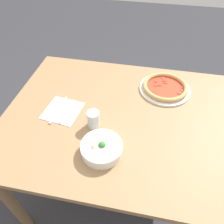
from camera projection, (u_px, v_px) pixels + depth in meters
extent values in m
plane|color=#333338|center=(120.00, 185.00, 1.70)|extent=(8.00, 8.00, 0.00)
cube|color=#99724C|center=(123.00, 118.00, 1.15)|extent=(1.26, 0.95, 0.03)
cylinder|color=olive|center=(204.00, 125.00, 1.63)|extent=(0.06, 0.06, 0.75)
cylinder|color=olive|center=(62.00, 105.00, 1.78)|extent=(0.06, 0.06, 0.75)
cylinder|color=olive|center=(11.00, 202.00, 1.23)|extent=(0.06, 0.06, 0.75)
cylinder|color=white|center=(165.00, 89.00, 1.29)|extent=(0.30, 0.30, 0.01)
torus|color=tan|center=(165.00, 87.00, 1.27)|extent=(0.26, 0.26, 0.03)
cylinder|color=red|center=(165.00, 88.00, 1.28)|extent=(0.23, 0.23, 0.01)
cylinder|color=#A83323|center=(163.00, 78.00, 1.34)|extent=(0.03, 0.03, 0.00)
cylinder|color=#A83323|center=(166.00, 82.00, 1.31)|extent=(0.03, 0.03, 0.00)
cylinder|color=#A83323|center=(160.00, 85.00, 1.29)|extent=(0.03, 0.03, 0.00)
cylinder|color=#A83323|center=(164.00, 98.00, 1.21)|extent=(0.03, 0.03, 0.00)
cylinder|color=#A83323|center=(183.00, 90.00, 1.26)|extent=(0.03, 0.03, 0.00)
cylinder|color=#A83323|center=(179.00, 93.00, 1.24)|extent=(0.03, 0.03, 0.00)
cylinder|color=#A83323|center=(183.00, 87.00, 1.28)|extent=(0.03, 0.03, 0.00)
cylinder|color=#A83323|center=(156.00, 81.00, 1.32)|extent=(0.03, 0.03, 0.00)
cylinder|color=#A83323|center=(164.00, 80.00, 1.32)|extent=(0.03, 0.03, 0.00)
cylinder|color=#A83323|center=(156.00, 85.00, 1.29)|extent=(0.03, 0.03, 0.00)
cylinder|color=#A83323|center=(155.00, 93.00, 1.24)|extent=(0.03, 0.03, 0.00)
cylinder|color=white|center=(102.00, 148.00, 0.97)|extent=(0.19, 0.19, 0.05)
torus|color=white|center=(101.00, 146.00, 0.95)|extent=(0.19, 0.19, 0.01)
ellipsoid|color=tan|center=(95.00, 138.00, 0.98)|extent=(0.04, 0.04, 0.02)
ellipsoid|color=#998466|center=(94.00, 144.00, 0.96)|extent=(0.03, 0.04, 0.02)
ellipsoid|color=#998466|center=(93.00, 148.00, 0.94)|extent=(0.03, 0.04, 0.02)
ellipsoid|color=#998466|center=(106.00, 150.00, 0.94)|extent=(0.04, 0.04, 0.02)
sphere|color=#388433|center=(102.00, 145.00, 0.95)|extent=(0.03, 0.03, 0.03)
cube|color=white|center=(63.00, 111.00, 1.17)|extent=(0.20, 0.20, 0.00)
cube|color=silver|center=(69.00, 107.00, 1.18)|extent=(0.02, 0.13, 0.00)
cube|color=silver|center=(61.00, 119.00, 1.12)|extent=(0.01, 0.06, 0.00)
cube|color=silver|center=(62.00, 119.00, 1.12)|extent=(0.01, 0.06, 0.00)
cube|color=silver|center=(63.00, 119.00, 1.12)|extent=(0.01, 0.06, 0.00)
cube|color=silver|center=(63.00, 120.00, 1.12)|extent=(0.01, 0.06, 0.00)
cube|color=silver|center=(63.00, 102.00, 1.21)|extent=(0.02, 0.08, 0.01)
cube|color=silver|center=(55.00, 115.00, 1.14)|extent=(0.02, 0.12, 0.00)
cylinder|color=silver|center=(93.00, 119.00, 1.06)|extent=(0.06, 0.06, 0.09)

